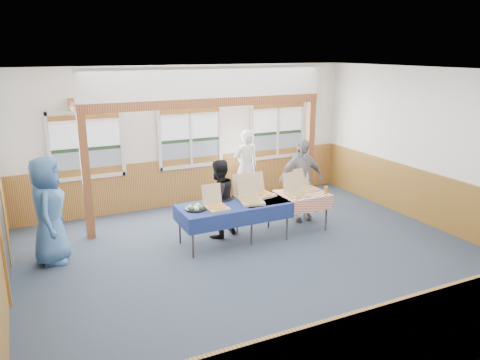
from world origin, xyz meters
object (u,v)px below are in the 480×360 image
woman_black (219,199)px  person_grey (301,180)px  table_left (234,206)px  woman_white (246,167)px  table_right (282,198)px  man_blue (48,211)px

woman_black → person_grey: size_ratio=0.87×
table_left → woman_black: (-0.14, 0.39, 0.06)m
woman_black → person_grey: bearing=164.5°
table_left → woman_white: size_ratio=1.19×
table_right → person_grey: 0.89m
table_left → woman_white: bearing=59.7°
table_left → man_blue: (-3.17, 0.56, 0.22)m
woman_white → man_blue: bearing=13.5°
woman_white → person_grey: 1.58m
woman_black → man_blue: man_blue is taller
woman_white → woman_black: 2.11m
table_left → person_grey: person_grey is taller
woman_white → man_blue: 4.62m
woman_white → table_right: bearing=81.0°
woman_black → table_right: bearing=144.8°
table_right → woman_white: bearing=80.6°
woman_white → table_left: bearing=53.8°
table_right → man_blue: bearing=168.1°
woman_white → person_grey: size_ratio=1.01×
table_right → woman_white: woman_white is taller
table_right → person_grey: bearing=28.3°
table_left → woman_black: bearing=111.6°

